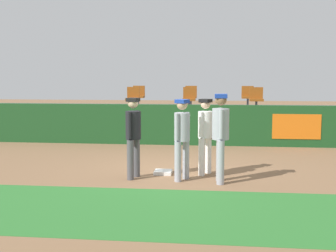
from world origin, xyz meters
The scene contains 15 objects.
ground_plane centered at (0.00, 0.00, 0.00)m, with size 60.00×60.00×0.00m, color #846042.
grass_foreground_strip centered at (0.00, -2.98, 0.00)m, with size 18.00×2.80×0.01m, color #2D722D.
first_base centered at (-0.26, -0.18, 0.04)m, with size 0.40×0.40×0.08m, color white.
player_fielder_home centered at (0.70, -0.10, 1.00)m, with size 0.50×0.47×1.73m.
player_runner_visitor centered at (0.22, -0.74, 1.02)m, with size 0.45×0.45×1.75m.
player_coach_visitor centered at (1.04, -0.85, 1.09)m, with size 0.37×0.53×1.88m.
player_umpire centered at (-0.86, -0.68, 1.03)m, with size 0.41×0.49×1.78m.
field_wall centered at (0.02, 4.19, 0.66)m, with size 18.00×0.26×1.32m.
bleacher_platform centered at (0.00, 6.76, 0.50)m, with size 18.00×4.80×1.01m, color #59595E.
seat_back_center centered at (-0.10, 7.43, 1.48)m, with size 0.46×0.44×0.84m.
seat_back_left centered at (-2.21, 7.43, 1.48)m, with size 0.48×0.44×0.84m.
seat_front_right centered at (2.31, 5.63, 1.48)m, with size 0.48×0.44×0.84m.
seat_front_left centered at (-2.09, 5.63, 1.48)m, with size 0.45×0.44×0.84m.
seat_back_right centered at (2.13, 7.43, 1.48)m, with size 0.47×0.44×0.84m.
seat_front_center centered at (-0.05, 5.63, 1.48)m, with size 0.45×0.44×0.84m.
Camera 1 is at (0.98, -10.12, 2.26)m, focal length 47.30 mm.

